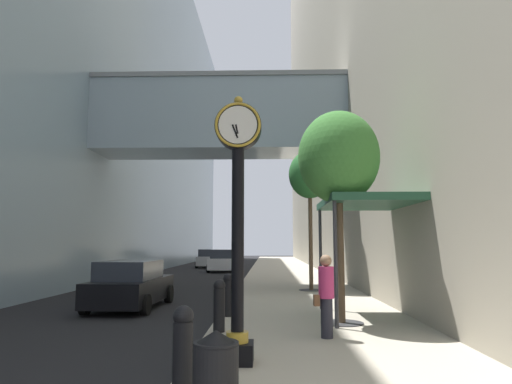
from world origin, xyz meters
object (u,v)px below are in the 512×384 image
(street_clock, at_px, (238,212))
(car_silver_mid, at_px, (208,259))
(street_tree_mid_near, at_px, (310,176))
(pedestrian_walking, at_px, (326,293))
(street_tree_near, at_px, (339,158))
(bollard_third, at_px, (219,304))
(car_white_far, at_px, (223,261))
(trash_bin, at_px, (216,377))
(car_black_near, at_px, (131,285))
(bollard_fourth, at_px, (228,294))
(bollard_nearest, at_px, (183,349))

(street_clock, height_order, car_silver_mid, street_clock)
(street_tree_mid_near, height_order, car_silver_mid, street_tree_mid_near)
(car_silver_mid, bearing_deg, pedestrian_walking, -77.90)
(street_tree_near, bearing_deg, bollard_third, -158.08)
(street_clock, relative_size, car_white_far, 1.16)
(bollard_third, relative_size, trash_bin, 1.14)
(bollard_third, height_order, car_silver_mid, car_silver_mid)
(pedestrian_walking, relative_size, car_silver_mid, 0.43)
(trash_bin, distance_m, car_silver_mid, 36.91)
(street_clock, xyz_separation_m, car_silver_mid, (-5.02, 33.90, -1.91))
(trash_bin, bearing_deg, car_white_far, 95.61)
(street_clock, relative_size, car_black_near, 1.06)
(bollard_fourth, xyz_separation_m, car_silver_mid, (-4.40, 28.91, 0.04))
(car_black_near, xyz_separation_m, car_white_far, (1.11, 19.99, 0.05))
(bollard_nearest, distance_m, street_tree_mid_near, 14.98)
(street_tree_mid_near, bearing_deg, street_clock, -101.22)
(car_black_near, bearing_deg, pedestrian_walking, -41.84)
(trash_bin, bearing_deg, pedestrian_walking, 68.84)
(street_tree_mid_near, distance_m, car_silver_mid, 23.34)
(street_tree_near, bearing_deg, street_clock, -121.45)
(pedestrian_walking, height_order, car_silver_mid, pedestrian_walking)
(street_clock, bearing_deg, car_silver_mid, 98.42)
(bollard_nearest, bearing_deg, street_tree_mid_near, 77.73)
(street_clock, height_order, street_tree_mid_near, street_tree_mid_near)
(pedestrian_walking, distance_m, car_silver_mid, 32.50)
(bollard_nearest, relative_size, street_tree_near, 0.21)
(car_black_near, xyz_separation_m, car_silver_mid, (-0.89, 26.47, 0.03))
(street_clock, height_order, street_tree_near, street_tree_near)
(street_clock, distance_m, car_black_near, 8.72)
(street_clock, xyz_separation_m, car_white_far, (-3.02, 27.42, -1.89))
(bollard_third, relative_size, car_white_far, 0.30)
(bollard_fourth, xyz_separation_m, pedestrian_walking, (2.41, -2.86, 0.32))
(street_tree_near, bearing_deg, car_black_near, 152.17)
(bollard_third, relative_size, car_black_near, 0.27)
(street_clock, bearing_deg, car_black_near, 119.05)
(street_tree_mid_near, bearing_deg, car_black_near, -143.76)
(bollard_fourth, bearing_deg, car_silver_mid, 98.66)
(street_tree_near, bearing_deg, pedestrian_walking, -108.88)
(street_tree_mid_near, relative_size, car_black_near, 1.41)
(bollard_nearest, relative_size, bollard_third, 1.00)
(bollard_nearest, relative_size, car_silver_mid, 0.29)
(street_tree_mid_near, relative_size, car_silver_mid, 1.50)
(bollard_fourth, xyz_separation_m, street_tree_mid_near, (3.04, 7.24, 4.47))
(bollard_fourth, height_order, car_white_far, car_white_far)
(car_white_far, bearing_deg, pedestrian_walking, -79.23)
(street_clock, distance_m, street_tree_near, 4.96)
(bollard_nearest, height_order, bollard_fourth, same)
(bollard_third, xyz_separation_m, trash_bin, (0.55, -5.42, -0.09))
(bollard_fourth, height_order, trash_bin, bollard_fourth)
(bollard_third, xyz_separation_m, pedestrian_walking, (2.41, -0.62, 0.32))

